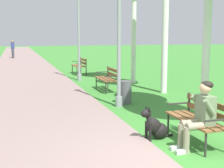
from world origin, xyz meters
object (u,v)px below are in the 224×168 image
Objects in this scene: litter_bin at (126,92)px; pedestrian_distant at (13,49)px; lamp_post_near at (119,24)px; lamp_post_mid at (79,26)px; dog_black at (155,127)px; park_bench_mid at (108,77)px; park_bench_far at (80,64)px; person_seated_on_near_bench at (200,113)px; park_bench_near at (199,117)px.

pedestrian_distant reaches higher than litter_bin.
lamp_post_mid reaches higher than lamp_post_near.
dog_black is 0.18× the size of lamp_post_near.
park_bench_mid is at bearing 79.94° from lamp_post_near.
park_bench_mid and park_bench_far have the same top height.
park_bench_mid is 5.74m from dog_black.
lamp_post_mid is (-0.32, 9.40, 1.77)m from person_seated_on_near_bench.
park_bench_near is 1.82× the size of dog_black.
park_bench_far is 3.17m from lamp_post_mid.
lamp_post_mid is 15.70m from pedestrian_distant.
park_bench_mid is at bearing 90.16° from park_bench_near.
litter_bin is 0.42× the size of pedestrian_distant.
person_seated_on_near_bench reaches higher than park_bench_far.
lamp_post_near is (-0.48, -8.10, 1.84)m from park_bench_far.
litter_bin is at bearing -86.22° from lamp_post_mid.
park_bench_mid is 18.63m from pedestrian_distant.
litter_bin is (0.32, 0.31, -2.00)m from lamp_post_near.
park_bench_near is 0.32× the size of lamp_post_mid.
person_seated_on_near_bench reaches higher than litter_bin.
lamp_post_mid is at bearing 88.73° from dog_black.
litter_bin is at bearing 92.72° from park_bench_near.
park_bench_far is 8.32m from lamp_post_near.
person_seated_on_near_bench is 4.12m from lamp_post_near.
dog_black is (-0.70, -5.69, -0.25)m from park_bench_mid.
lamp_post_mid is 5.74m from litter_bin.
park_bench_mid reaches higher than dog_black.
pedestrian_distant is at bearing 99.03° from litter_bin.
park_bench_far is 7.79m from litter_bin.
park_bench_near reaches higher than litter_bin.
park_bench_near is at bearing -89.96° from park_bench_far.
lamp_post_near reaches higher than person_seated_on_near_bench.
dog_black is 0.50× the size of pedestrian_distant.
park_bench_near and park_bench_far have the same top height.
park_bench_far is 2.14× the size of litter_bin.
park_bench_far is 1.20× the size of person_seated_on_near_bench.
park_bench_near is 11.51m from park_bench_far.
lamp_post_mid is (-0.52, -2.45, 1.94)m from park_bench_far.
person_seated_on_near_bench is at bearing -85.66° from lamp_post_near.
pedestrian_distant is at bearing 97.50° from person_seated_on_near_bench.
lamp_post_mid is (0.19, 8.66, 2.19)m from dog_black.
litter_bin is at bearing 80.68° from dog_black.
park_bench_far is 0.91× the size of pedestrian_distant.
park_bench_mid is 3.28m from lamp_post_near.
pedestrian_distant is (-2.97, 20.99, -1.51)m from lamp_post_near.
dog_black is 24.16m from pedestrian_distant.
park_bench_near is 1.00× the size of park_bench_far.
lamp_post_near is 21.25m from pedestrian_distant.
dog_black is at bearing -99.32° from litter_bin.
dog_black is 0.17× the size of lamp_post_mid.
park_bench_near is 3.91m from lamp_post_near.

